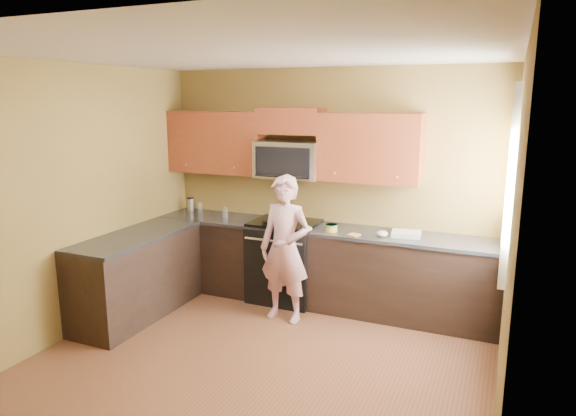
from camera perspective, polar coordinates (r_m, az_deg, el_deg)
The scene contains 26 objects.
floor at distance 4.80m, azimuth -4.15°, elevation -17.40°, with size 4.00×4.00×0.00m, color brown.
ceiling at distance 4.21m, azimuth -4.72°, elevation 16.65°, with size 4.00×4.00×0.00m, color white.
wall_back at distance 6.11m, azimuth 4.33°, elevation 2.47°, with size 4.00×4.00×0.00m, color brown.
wall_front at distance 2.78m, azimuth -24.23°, elevation -10.25°, with size 4.00×4.00×0.00m, color brown.
wall_left at distance 5.51m, azimuth -23.15°, elevation 0.49°, with size 4.00×4.00×0.00m, color brown.
wall_right at distance 3.84m, azimuth 23.15°, elevation -4.18°, with size 4.00×4.00×0.00m, color brown.
cabinet_back_run at distance 6.06m, azimuth 3.26°, elevation -6.48°, with size 4.00×0.60×0.88m, color black.
cabinet_left_run at distance 5.96m, azimuth -16.24°, elevation -7.26°, with size 0.60×1.60×0.88m, color black.
countertop_back at distance 5.92m, azimuth 3.28°, elevation -2.28°, with size 4.00×0.62×0.04m, color black.
countertop_left at distance 5.83m, azimuth -16.43°, elevation -2.99°, with size 0.62×1.60×0.04m, color black.
stove at distance 6.17m, azimuth -0.33°, elevation -5.79°, with size 0.76×0.65×0.95m, color black, non-canonical shape.
microwave at distance 6.06m, azimuth 0.14°, elevation 3.37°, with size 0.76×0.40×0.42m, color silver, non-canonical shape.
upper_cab_left at distance 6.54m, azimuth -7.76°, elevation 3.89°, with size 1.22×0.33×0.75m, color maroon, non-canonical shape.
upper_cab_right at distance 5.79m, azimuth 8.87°, elevation 2.83°, with size 1.12×0.33×0.75m, color maroon, non-canonical shape.
upper_cab_over_mw at distance 6.03m, azimuth 0.27°, elevation 9.54°, with size 0.76×0.33×0.30m, color maroon.
window at distance 4.95m, azimuth 23.36°, elevation 2.81°, with size 0.06×1.06×1.66m, color white, non-canonical shape.
woman at distance 5.53m, azimuth -0.33°, elevation -4.51°, with size 0.58×0.38×1.58m, color #D06880.
frying_pan at distance 5.91m, azimuth -1.70°, elevation -1.79°, with size 0.23×0.41×0.05m, color black, non-canonical shape.
butter_tub at distance 5.74m, azimuth 4.77°, elevation -2.56°, with size 0.14×0.14×0.10m, color gold, non-canonical shape.
toast_slice at distance 5.58m, azimuth 7.26°, elevation -2.96°, with size 0.11×0.11×0.01m, color #B27F47.
napkin_a at distance 5.70m, azimuth 2.11°, elevation -2.31°, with size 0.11×0.12×0.06m, color silver.
napkin_b at distance 5.57m, azimuth 10.29°, elevation -2.80°, with size 0.12×0.13×0.07m, color silver.
dish_towel at distance 5.65m, azimuth 12.86°, elevation -2.78°, with size 0.30×0.24×0.05m, color silver.
travel_mug at distance 6.88m, azimuth -10.64°, elevation -0.29°, with size 0.08×0.08×0.18m, color silver, non-canonical shape.
glass_a at distance 6.78m, azimuth -9.64°, elevation 0.09°, with size 0.07×0.07×0.12m, color silver.
glass_c at distance 6.43m, azimuth -6.94°, elevation -0.48°, with size 0.07×0.07×0.12m, color silver.
Camera 1 is at (1.96, -3.70, 2.35)m, focal length 32.37 mm.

